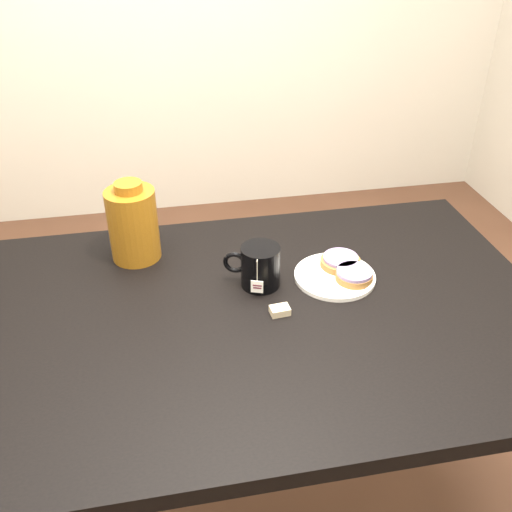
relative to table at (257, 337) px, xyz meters
name	(u,v)px	position (x,y,z in m)	size (l,w,h in m)	color
ground_plane	(257,503)	(0.00, 0.00, -0.67)	(4.00, 4.00, 0.00)	brown
table	(257,337)	(0.00, 0.00, 0.00)	(1.40, 0.90, 0.75)	black
plate	(335,276)	(0.22, 0.09, 0.09)	(0.21, 0.21, 0.02)	white
bagel_back	(340,261)	(0.24, 0.13, 0.11)	(0.15, 0.15, 0.03)	brown
bagel_front	(354,275)	(0.26, 0.06, 0.11)	(0.11, 0.11, 0.03)	brown
mug	(260,266)	(0.02, 0.10, 0.14)	(0.15, 0.12, 0.11)	black
teabag_pouch	(280,310)	(0.05, -0.02, 0.09)	(0.04, 0.03, 0.02)	#C6B793
bagel_package	(133,223)	(-0.27, 0.29, 0.18)	(0.17, 0.17, 0.22)	#61360C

